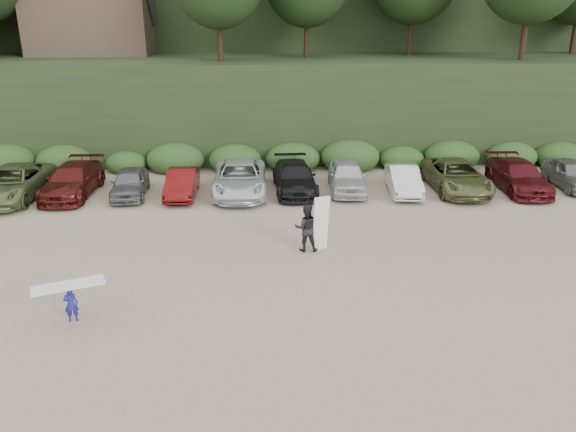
{
  "coord_description": "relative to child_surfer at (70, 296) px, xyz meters",
  "views": [
    {
      "loc": [
        -0.49,
        -17.77,
        8.98
      ],
      "look_at": [
        0.5,
        3.0,
        1.3
      ],
      "focal_mm": 35.0,
      "sensor_mm": 36.0,
      "label": 1
    }
  ],
  "objects": [
    {
      "name": "child_surfer",
      "position": [
        0.0,
        0.0,
        0.0
      ],
      "size": [
        2.16,
        1.33,
        1.25
      ],
      "color": "navy",
      "rests_on": "ground"
    },
    {
      "name": "parked_cars",
      "position": [
        5.36,
        12.46,
        -0.08
      ],
      "size": [
        39.56,
        6.21,
        1.64
      ],
      "color": "#A6A6AB",
      "rests_on": "ground"
    },
    {
      "name": "ground",
      "position": [
        6.36,
        2.45,
        -0.85
      ],
      "size": [
        120.0,
        120.0,
        0.0
      ],
      "primitive_type": "plane",
      "color": "tan",
      "rests_on": "ground"
    },
    {
      "name": "adult_surfer",
      "position": [
        7.6,
        5.01,
        0.12
      ],
      "size": [
        1.39,
        0.75,
        2.26
      ],
      "color": "black",
      "rests_on": "ground"
    }
  ]
}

